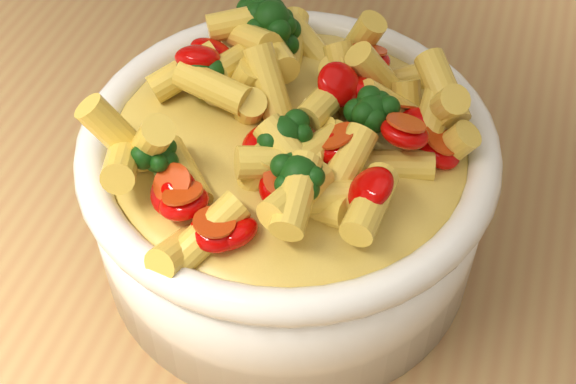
% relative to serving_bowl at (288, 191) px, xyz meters
% --- Properties ---
extents(serving_bowl, '(0.23, 0.23, 0.10)m').
position_rel_serving_bowl_xyz_m(serving_bowl, '(0.00, 0.00, 0.00)').
color(serving_bowl, white).
rests_on(serving_bowl, table).
extents(pasta_salad, '(0.18, 0.18, 0.04)m').
position_rel_serving_bowl_xyz_m(pasta_salad, '(0.00, 0.00, 0.06)').
color(pasta_salad, '#FAC74F').
rests_on(pasta_salad, serving_bowl).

